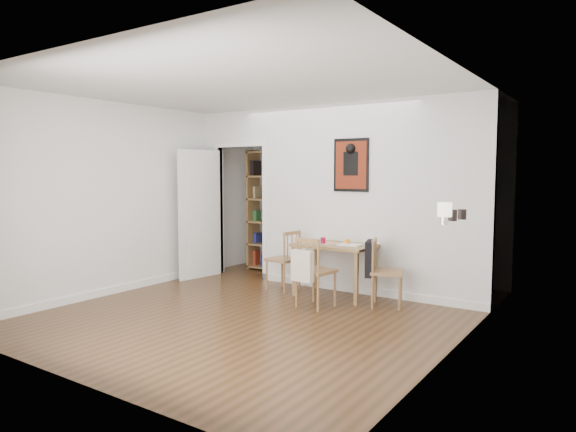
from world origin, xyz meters
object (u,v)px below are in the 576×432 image
Objects in this scene: bookshelf at (272,211)px; orange_fruit at (347,242)px; chair_right at (386,271)px; chair_front at (315,271)px; chair_left at (283,260)px; fireplace at (458,276)px; mantel_lamp at (445,211)px; red_glass at (323,240)px; ceramic_jar_a at (452,215)px; notebook at (350,245)px; ceramic_jar_b at (462,214)px; dining_table at (334,250)px.

orange_fruit is (1.92, -0.97, -0.26)m from bookshelf.
chair_right is 0.87m from chair_front.
chair_left is 11.53× the size of orange_fruit.
bookshelf is (-2.54, 1.14, 0.57)m from chair_right.
fireplace is (3.60, -1.81, -0.39)m from bookshelf.
chair_left is 4.00× the size of mantel_lamp.
red_glass is 2.05m from ceramic_jar_a.
chair_front is 0.70m from notebook.
fireplace is at bearing -79.79° from ceramic_jar_b.
bookshelf is 4.05m from fireplace.
chair_left is 0.42× the size of bookshelf.
mantel_lamp is (1.57, -1.14, 0.58)m from notebook.
orange_fruit is at bearing 83.27° from chair_front.
dining_table is 1.19× the size of chair_front.
red_glass is 2.03m from ceramic_jar_b.
chair_right is 0.63m from notebook.
chair_left reaches higher than chair_right.
orange_fruit is at bearing 153.38° from fireplace.
ceramic_jar_a is at bearing -31.57° from chair_right.
chair_right is 11.44× the size of orange_fruit.
chair_right is 7.30× the size of ceramic_jar_a.
chair_front is at bearing -68.99° from red_glass.
bookshelf is (-0.98, 1.11, 0.58)m from chair_left.
orange_fruit reaches higher than dining_table.
bookshelf is (-1.84, 1.65, 0.56)m from chair_front.
fireplace is 0.67m from ceramic_jar_b.
ceramic_jar_a is (1.59, -0.77, 0.48)m from orange_fruit.
notebook is at bearing 1.67° from dining_table.
red_glass is 0.79× the size of ceramic_jar_b.
chair_front is 11.85× the size of orange_fruit.
ceramic_jar_a reaches higher than fireplace.
fireplace is at bearing -15.04° from chair_left.
chair_right is 1.38m from ceramic_jar_a.
fireplace is at bearing -26.62° from orange_fruit.
red_glass reaches higher than dining_table.
chair_left is 0.71m from red_glass.
orange_fruit is at bearing 161.39° from ceramic_jar_b.
chair_left is 2.71m from ceramic_jar_b.
bookshelf is at bearing 152.86° from notebook.
fireplace reaches higher than red_glass.
chair_left is 0.97× the size of chair_front.
chair_front is 0.75m from orange_fruit.
mantel_lamp reaches higher than orange_fruit.
chair_right is at bearing -1.18° from chair_left.
chair_left reaches higher than red_glass.
red_glass is at bearing 1.63° from chair_left.
chair_left is at bearing 164.96° from fireplace.
ceramic_jar_a is at bearing -25.74° from orange_fruit.
ceramic_jar_b is (-0.01, 0.65, -0.08)m from mantel_lamp.
dining_table is at bearing 23.05° from red_glass.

